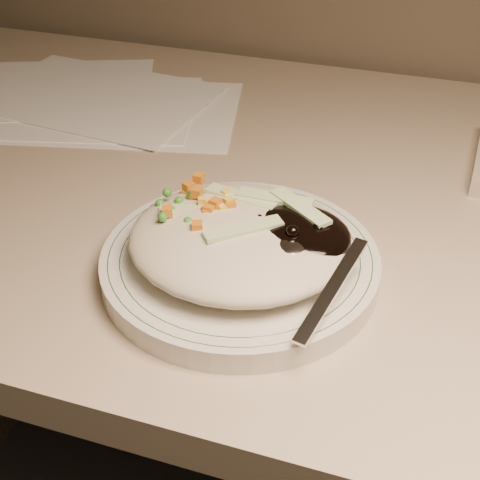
% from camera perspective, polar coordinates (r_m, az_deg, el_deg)
% --- Properties ---
extents(desk, '(1.40, 0.70, 0.74)m').
position_cam_1_polar(desk, '(0.85, 9.26, -7.69)').
color(desk, tan).
rests_on(desk, ground).
extents(plate, '(0.25, 0.25, 0.02)m').
position_cam_1_polar(plate, '(0.60, 0.00, -2.03)').
color(plate, silver).
rests_on(plate, desk).
extents(plate_rim, '(0.23, 0.23, 0.00)m').
position_cam_1_polar(plate_rim, '(0.59, 0.00, -1.26)').
color(plate_rim, '#144723').
rests_on(plate_rim, plate).
extents(meal, '(0.20, 0.19, 0.05)m').
position_cam_1_polar(meal, '(0.58, 0.38, 0.34)').
color(meal, '#C1B59D').
rests_on(meal, plate).
extents(papers, '(0.48, 0.32, 0.00)m').
position_cam_1_polar(papers, '(0.95, -13.08, 11.53)').
color(papers, white).
rests_on(papers, desk).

